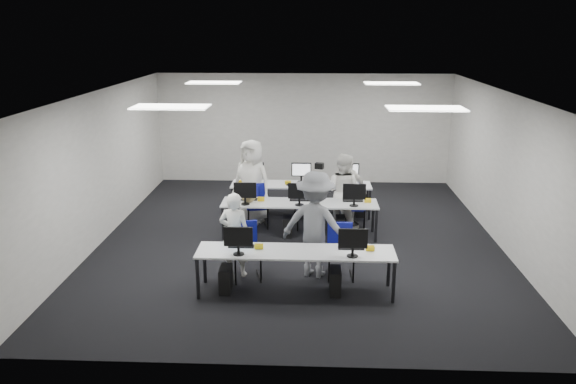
{
  "coord_description": "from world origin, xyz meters",
  "views": [
    {
      "loc": [
        0.25,
        -10.79,
        4.2
      ],
      "look_at": [
        -0.23,
        0.03,
        1.0
      ],
      "focal_mm": 35.0,
      "sensor_mm": 36.0,
      "label": 1
    }
  ],
  "objects_px": {
    "chair_5": "(251,209)",
    "chair_3": "(307,214)",
    "desk_front": "(296,254)",
    "chair_4": "(355,215)",
    "desk_mid": "(300,205)",
    "student_3": "(347,190)",
    "student_2": "(252,181)",
    "chair_6": "(300,208)",
    "student_1": "(342,191)",
    "chair_2": "(257,214)",
    "photographer": "(315,225)",
    "chair_0": "(246,261)",
    "chair_7": "(346,210)",
    "chair_1": "(340,261)",
    "student_0": "(235,234)"
  },
  "relations": [
    {
      "from": "desk_mid",
      "to": "student_3",
      "type": "xyz_separation_m",
      "value": [
        1.02,
        0.9,
        0.07
      ]
    },
    {
      "from": "student_3",
      "to": "desk_front",
      "type": "bearing_deg",
      "value": -90.8
    },
    {
      "from": "chair_7",
      "to": "student_1",
      "type": "relative_size",
      "value": 0.54
    },
    {
      "from": "desk_mid",
      "to": "chair_5",
      "type": "height_order",
      "value": "chair_5"
    },
    {
      "from": "chair_2",
      "to": "student_0",
      "type": "xyz_separation_m",
      "value": [
        -0.13,
        -2.48,
        0.46
      ]
    },
    {
      "from": "chair_1",
      "to": "student_1",
      "type": "relative_size",
      "value": 0.57
    },
    {
      "from": "chair_2",
      "to": "chair_1",
      "type": "bearing_deg",
      "value": -68.14
    },
    {
      "from": "desk_front",
      "to": "chair_3",
      "type": "distance_m",
      "value": 3.16
    },
    {
      "from": "desk_front",
      "to": "student_3",
      "type": "distance_m",
      "value": 3.64
    },
    {
      "from": "photographer",
      "to": "chair_2",
      "type": "bearing_deg",
      "value": -45.07
    },
    {
      "from": "student_0",
      "to": "student_1",
      "type": "relative_size",
      "value": 0.92
    },
    {
      "from": "chair_3",
      "to": "student_2",
      "type": "relative_size",
      "value": 0.5
    },
    {
      "from": "chair_5",
      "to": "student_0",
      "type": "bearing_deg",
      "value": -88.1
    },
    {
      "from": "chair_0",
      "to": "chair_7",
      "type": "bearing_deg",
      "value": 43.0
    },
    {
      "from": "student_1",
      "to": "desk_mid",
      "type": "bearing_deg",
      "value": 56.47
    },
    {
      "from": "chair_2",
      "to": "student_0",
      "type": "bearing_deg",
      "value": -105.52
    },
    {
      "from": "desk_mid",
      "to": "student_2",
      "type": "height_order",
      "value": "student_2"
    },
    {
      "from": "chair_7",
      "to": "student_1",
      "type": "distance_m",
      "value": 0.65
    },
    {
      "from": "chair_5",
      "to": "chair_6",
      "type": "distance_m",
      "value": 1.1
    },
    {
      "from": "chair_3",
      "to": "chair_5",
      "type": "xyz_separation_m",
      "value": [
        -1.26,
        0.35,
        -0.01
      ]
    },
    {
      "from": "student_2",
      "to": "photographer",
      "type": "bearing_deg",
      "value": -39.76
    },
    {
      "from": "chair_4",
      "to": "chair_6",
      "type": "height_order",
      "value": "chair_6"
    },
    {
      "from": "desk_front",
      "to": "chair_0",
      "type": "bearing_deg",
      "value": 148.95
    },
    {
      "from": "chair_0",
      "to": "student_0",
      "type": "bearing_deg",
      "value": 134.59
    },
    {
      "from": "chair_4",
      "to": "student_1",
      "type": "xyz_separation_m",
      "value": [
        -0.29,
        -0.03,
        0.54
      ]
    },
    {
      "from": "chair_3",
      "to": "chair_4",
      "type": "height_order",
      "value": "chair_3"
    },
    {
      "from": "chair_5",
      "to": "chair_3",
      "type": "bearing_deg",
      "value": -14.06
    },
    {
      "from": "desk_front",
      "to": "chair_4",
      "type": "relative_size",
      "value": 3.62
    },
    {
      "from": "student_1",
      "to": "student_3",
      "type": "bearing_deg",
      "value": -84.74
    },
    {
      "from": "chair_2",
      "to": "student_3",
      "type": "bearing_deg",
      "value": -1.83
    },
    {
      "from": "desk_front",
      "to": "student_2",
      "type": "xyz_separation_m",
      "value": [
        -1.07,
        3.46,
        0.25
      ]
    },
    {
      "from": "student_1",
      "to": "chair_3",
      "type": "bearing_deg",
      "value": 26.78
    },
    {
      "from": "chair_6",
      "to": "student_2",
      "type": "xyz_separation_m",
      "value": [
        -1.07,
        -0.1,
        0.64
      ]
    },
    {
      "from": "chair_0",
      "to": "chair_5",
      "type": "relative_size",
      "value": 1.1
    },
    {
      "from": "desk_front",
      "to": "student_3",
      "type": "height_order",
      "value": "student_3"
    },
    {
      "from": "chair_0",
      "to": "student_1",
      "type": "bearing_deg",
      "value": 41.63
    },
    {
      "from": "chair_5",
      "to": "student_3",
      "type": "relative_size",
      "value": 0.59
    },
    {
      "from": "student_1",
      "to": "photographer",
      "type": "height_order",
      "value": "photographer"
    },
    {
      "from": "chair_6",
      "to": "student_3",
      "type": "bearing_deg",
      "value": 12.64
    },
    {
      "from": "chair_4",
      "to": "photographer",
      "type": "distance_m",
      "value": 2.72
    },
    {
      "from": "student_1",
      "to": "student_2",
      "type": "distance_m",
      "value": 2.0
    },
    {
      "from": "chair_0",
      "to": "photographer",
      "type": "xyz_separation_m",
      "value": [
        1.19,
        0.18,
        0.63
      ]
    },
    {
      "from": "desk_mid",
      "to": "chair_6",
      "type": "distance_m",
      "value": 1.03
    },
    {
      "from": "desk_mid",
      "to": "chair_4",
      "type": "xyz_separation_m",
      "value": [
        1.19,
        0.59,
        -0.4
      ]
    },
    {
      "from": "chair_0",
      "to": "chair_6",
      "type": "height_order",
      "value": "chair_0"
    },
    {
      "from": "chair_1",
      "to": "student_2",
      "type": "distance_m",
      "value": 3.42
    },
    {
      "from": "student_3",
      "to": "photographer",
      "type": "height_order",
      "value": "photographer"
    },
    {
      "from": "desk_front",
      "to": "desk_mid",
      "type": "xyz_separation_m",
      "value": [
        0.0,
        2.6,
        0.0
      ]
    },
    {
      "from": "chair_2",
      "to": "photographer",
      "type": "relative_size",
      "value": 0.49
    },
    {
      "from": "desk_mid",
      "to": "student_3",
      "type": "height_order",
      "value": "student_3"
    }
  ]
}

